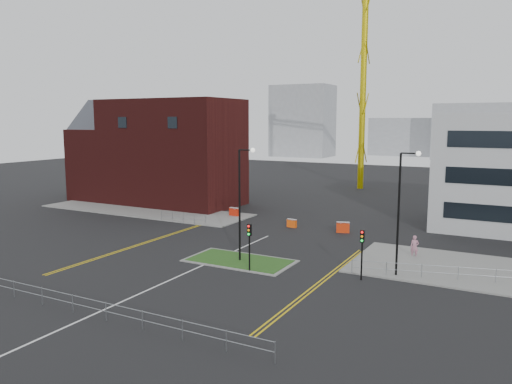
% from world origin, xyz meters
% --- Properties ---
extents(ground, '(200.00, 200.00, 0.00)m').
position_xyz_m(ground, '(0.00, 0.00, 0.00)').
color(ground, black).
rests_on(ground, ground).
extents(pavement_left, '(28.00, 8.00, 0.12)m').
position_xyz_m(pavement_left, '(-20.00, 22.00, 0.06)').
color(pavement_left, slate).
rests_on(pavement_left, ground).
extents(island_kerb, '(8.60, 4.60, 0.08)m').
position_xyz_m(island_kerb, '(2.00, 8.00, 0.04)').
color(island_kerb, slate).
rests_on(island_kerb, ground).
extents(grass_island, '(8.00, 4.00, 0.12)m').
position_xyz_m(grass_island, '(2.00, 8.00, 0.06)').
color(grass_island, '#1E4B19').
rests_on(grass_island, ground).
extents(brick_building, '(24.20, 10.07, 14.24)m').
position_xyz_m(brick_building, '(-22.97, 28.00, 6.85)').
color(brick_building, '#401110').
rests_on(brick_building, ground).
extents(tower_crane, '(52.21, 11.13, 40.98)m').
position_xyz_m(tower_crane, '(3.48, 53.93, 28.14)').
color(tower_crane, '#C2AD0B').
rests_on(tower_crane, ground).
extents(streetlamp_island, '(1.46, 0.36, 9.18)m').
position_xyz_m(streetlamp_island, '(2.22, 8.00, 5.41)').
color(streetlamp_island, black).
rests_on(streetlamp_island, ground).
extents(streetlamp_right_near, '(1.46, 0.36, 9.18)m').
position_xyz_m(streetlamp_right_near, '(14.22, 10.00, 5.41)').
color(streetlamp_right_near, black).
rests_on(streetlamp_right_near, ground).
extents(traffic_light_island, '(0.28, 0.33, 3.65)m').
position_xyz_m(traffic_light_island, '(4.00, 5.98, 2.57)').
color(traffic_light_island, black).
rests_on(traffic_light_island, ground).
extents(traffic_light_right, '(0.28, 0.33, 3.65)m').
position_xyz_m(traffic_light_right, '(12.00, 7.98, 2.57)').
color(traffic_light_right, black).
rests_on(traffic_light_right, ground).
extents(railing_front, '(24.05, 0.05, 1.10)m').
position_xyz_m(railing_front, '(0.00, -6.00, 0.78)').
color(railing_front, gray).
rests_on(railing_front, ground).
extents(railing_left, '(6.05, 0.05, 1.10)m').
position_xyz_m(railing_left, '(-11.00, 18.00, 0.74)').
color(railing_left, gray).
rests_on(railing_left, ground).
extents(railing_right, '(19.05, 5.05, 1.10)m').
position_xyz_m(railing_right, '(20.50, 11.50, 0.78)').
color(railing_right, gray).
rests_on(railing_right, ground).
extents(centre_line, '(0.15, 30.00, 0.01)m').
position_xyz_m(centre_line, '(0.00, 2.00, 0.01)').
color(centre_line, silver).
rests_on(centre_line, ground).
extents(yellow_left_a, '(0.12, 24.00, 0.01)m').
position_xyz_m(yellow_left_a, '(-9.00, 10.00, 0.01)').
color(yellow_left_a, gold).
rests_on(yellow_left_a, ground).
extents(yellow_left_b, '(0.12, 24.00, 0.01)m').
position_xyz_m(yellow_left_b, '(-8.70, 10.00, 0.01)').
color(yellow_left_b, gold).
rests_on(yellow_left_b, ground).
extents(yellow_right_a, '(0.12, 20.00, 0.01)m').
position_xyz_m(yellow_right_a, '(9.50, 6.00, 0.01)').
color(yellow_right_a, gold).
rests_on(yellow_right_a, ground).
extents(yellow_right_b, '(0.12, 20.00, 0.01)m').
position_xyz_m(yellow_right_b, '(9.80, 6.00, 0.01)').
color(yellow_right_b, gold).
rests_on(yellow_right_b, ground).
extents(skyline_a, '(18.00, 12.00, 22.00)m').
position_xyz_m(skyline_a, '(-40.00, 120.00, 11.00)').
color(skyline_a, gray).
rests_on(skyline_a, ground).
extents(skyline_b, '(24.00, 12.00, 16.00)m').
position_xyz_m(skyline_b, '(10.00, 130.00, 8.00)').
color(skyline_b, gray).
rests_on(skyline_b, ground).
extents(skyline_d, '(30.00, 12.00, 12.00)m').
position_xyz_m(skyline_d, '(-8.00, 140.00, 6.00)').
color(skyline_d, gray).
rests_on(skyline_d, ground).
extents(pedestrian, '(0.72, 0.51, 1.85)m').
position_xyz_m(pedestrian, '(14.19, 15.83, 0.93)').
color(pedestrian, '#BB798F').
rests_on(pedestrian, ground).
extents(barrier_left, '(1.33, 0.62, 1.07)m').
position_xyz_m(barrier_left, '(-8.00, 24.00, 0.58)').
color(barrier_left, red).
rests_on(barrier_left, ground).
extents(barrier_mid, '(1.09, 0.48, 0.89)m').
position_xyz_m(barrier_mid, '(0.41, 21.78, 0.48)').
color(barrier_mid, '#FC520E').
rests_on(barrier_mid, ground).
extents(barrier_right, '(1.37, 0.83, 1.09)m').
position_xyz_m(barrier_right, '(6.00, 21.95, 0.59)').
color(barrier_right, red).
rests_on(barrier_right, ground).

